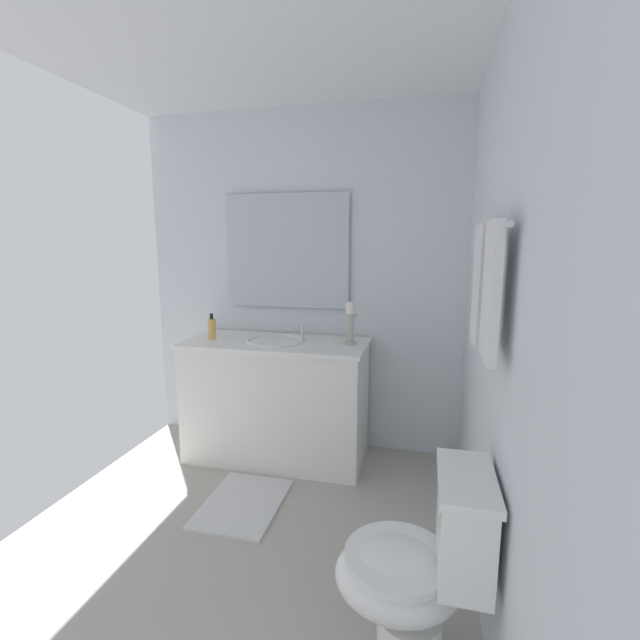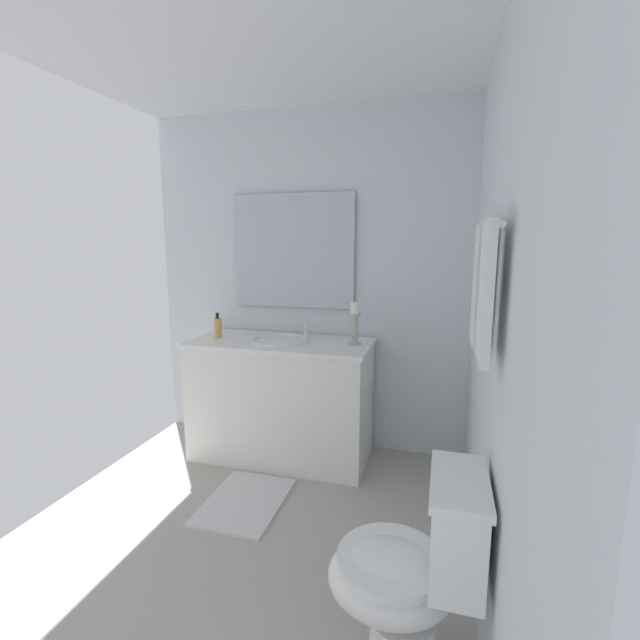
{
  "view_description": "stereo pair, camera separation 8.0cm",
  "coord_description": "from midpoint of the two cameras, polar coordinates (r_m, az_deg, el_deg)",
  "views": [
    {
      "loc": [
        1.83,
        0.9,
        1.52
      ],
      "look_at": [
        -0.26,
        0.39,
        1.14
      ],
      "focal_mm": 24.86,
      "sensor_mm": 36.0,
      "label": 1
    },
    {
      "loc": [
        1.81,
        0.97,
        1.52
      ],
      "look_at": [
        -0.26,
        0.39,
        1.14
      ],
      "focal_mm": 24.86,
      "sensor_mm": 36.0,
      "label": 2
    }
  ],
  "objects": [
    {
      "name": "toilet",
      "position": [
        1.84,
        10.94,
        -29.01
      ],
      "size": [
        0.39,
        0.54,
        0.75
      ],
      "color": "white",
      "rests_on": "ground"
    },
    {
      "name": "towel_center",
      "position": [
        1.57,
        19.82,
        3.46
      ],
      "size": [
        0.24,
        0.03,
        0.47
      ],
      "primitive_type": "cube",
      "color": "white",
      "rests_on": "towel_bar"
    },
    {
      "name": "candle_holder_tall",
      "position": [
        2.95,
        3.17,
        -0.25
      ],
      "size": [
        0.09,
        0.09,
        0.28
      ],
      "color": "#B7B2A5",
      "rests_on": "vanity_cabinet"
    },
    {
      "name": "wall_back",
      "position": [
        1.86,
        21.12,
        0.13
      ],
      "size": [
        2.65,
        0.04,
        2.45
      ],
      "primitive_type": "cube",
      "color": "silver",
      "rests_on": "ground"
    },
    {
      "name": "towel_near_vanity",
      "position": [
        1.92,
        18.71,
        4.32
      ],
      "size": [
        0.26,
        0.03,
        0.49
      ],
      "primitive_type": "cube",
      "color": "white",
      "rests_on": "towel_bar"
    },
    {
      "name": "soap_bottle",
      "position": [
        3.23,
        -14.44,
        -1.04
      ],
      "size": [
        0.06,
        0.06,
        0.18
      ],
      "color": "#E5B259",
      "rests_on": "vanity_cabinet"
    },
    {
      "name": "mirror",
      "position": [
        3.27,
        -5.0,
        8.83
      ],
      "size": [
        0.02,
        0.92,
        0.82
      ],
      "primitive_type": "cube",
      "color": "silver"
    },
    {
      "name": "wall_left",
      "position": [
        3.29,
        -3.01,
        4.81
      ],
      "size": [
        0.04,
        2.37,
        2.45
      ],
      "primitive_type": "cube",
      "color": "silver",
      "rests_on": "ground"
    },
    {
      "name": "vanity_cabinet",
      "position": [
        3.2,
        -6.33,
        -10.14
      ],
      "size": [
        0.58,
        1.27,
        0.85
      ],
      "color": "white",
      "rests_on": "ground"
    },
    {
      "name": "sink_basin",
      "position": [
        3.08,
        -6.45,
        -3.42
      ],
      "size": [
        0.4,
        0.4,
        0.24
      ],
      "color": "white",
      "rests_on": "vanity_cabinet"
    },
    {
      "name": "towel_bar",
      "position": [
        1.74,
        20.23,
        11.09
      ],
      "size": [
        0.7,
        0.02,
        0.02
      ],
      "primitive_type": "cylinder",
      "rotation": [
        0.0,
        1.57,
        0.0
      ],
      "color": "silver"
    },
    {
      "name": "ceiling",
      "position": [
        2.25,
        -15.08,
        34.35
      ],
      "size": [
        2.65,
        2.37,
        0.02
      ],
      "primitive_type": "cube",
      "color": "white"
    },
    {
      "name": "floor",
      "position": [
        2.55,
        -12.26,
        -27.1
      ],
      "size": [
        2.65,
        2.37,
        0.02
      ],
      "primitive_type": "cube",
      "color": "#B2ADA3",
      "rests_on": "ground"
    },
    {
      "name": "bath_mat",
      "position": [
        2.86,
        -10.75,
        -22.17
      ],
      "size": [
        0.6,
        0.44,
        0.02
      ],
      "primitive_type": "cube",
      "color": "silver",
      "rests_on": "ground"
    }
  ]
}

